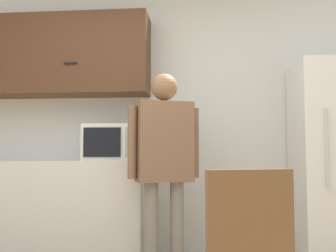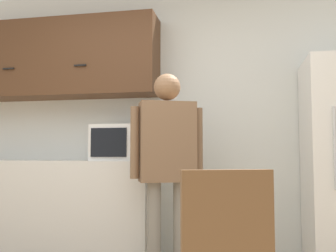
{
  "view_description": "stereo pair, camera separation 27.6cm",
  "coord_description": "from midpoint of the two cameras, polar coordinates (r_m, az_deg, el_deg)",
  "views": [
    {
      "loc": [
        0.46,
        -1.6,
        0.99
      ],
      "look_at": [
        0.22,
        1.15,
        1.19
      ],
      "focal_mm": 40.0,
      "sensor_mm": 36.0,
      "label": 1
    },
    {
      "loc": [
        0.74,
        -1.56,
        0.99
      ],
      "look_at": [
        0.22,
        1.15,
        1.19
      ],
      "focal_mm": 40.0,
      "sensor_mm": 36.0,
      "label": 2
    }
  ],
  "objects": [
    {
      "name": "counter",
      "position": [
        3.82,
        -22.2,
        -11.85
      ],
      "size": [
        2.16,
        0.6,
        0.93
      ],
      "color": "silver",
      "rests_on": "ground_plane"
    },
    {
      "name": "microwave",
      "position": [
        3.47,
        -10.76,
        -2.53
      ],
      "size": [
        0.46,
        0.42,
        0.33
      ],
      "color": "white",
      "rests_on": "counter"
    },
    {
      "name": "person",
      "position": [
        2.99,
        -3.24,
        -4.11
      ],
      "size": [
        0.55,
        0.37,
        1.64
      ],
      "rotation": [
        0.0,
        0.0,
        0.38
      ],
      "color": "gray",
      "rests_on": "ground_plane"
    },
    {
      "name": "back_wall",
      "position": [
        3.77,
        -4.06,
        1.28
      ],
      "size": [
        6.0,
        0.06,
        2.7
      ],
      "color": "silver",
      "rests_on": "ground_plane"
    },
    {
      "name": "upper_cabinets",
      "position": [
        4.0,
        -20.82,
        9.83
      ],
      "size": [
        2.16,
        0.38,
        0.78
      ],
      "color": "#51331E"
    }
  ]
}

